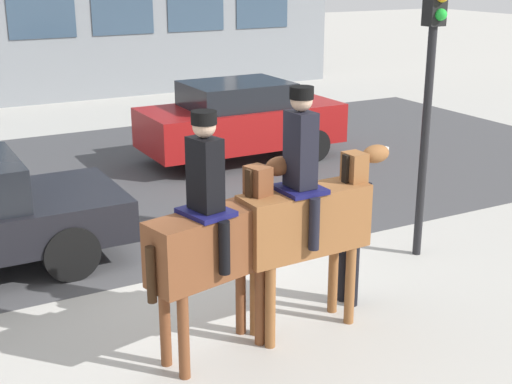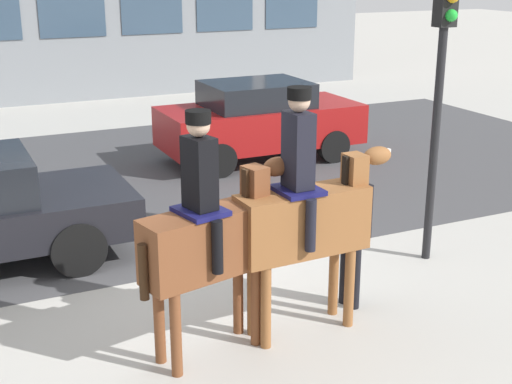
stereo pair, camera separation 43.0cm
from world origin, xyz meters
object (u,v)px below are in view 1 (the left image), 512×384
(mounted_horse_lead, at_px, (215,235))
(street_car_far_lane, at_px, (240,120))
(mounted_horse_companion, at_px, (308,213))
(traffic_light, at_px, (431,67))
(pedestrian_bystander, at_px, (350,223))

(mounted_horse_lead, bearing_deg, street_car_far_lane, 48.09)
(mounted_horse_companion, relative_size, traffic_light, 0.70)
(pedestrian_bystander, distance_m, traffic_light, 2.41)
(mounted_horse_lead, bearing_deg, traffic_light, 3.38)
(mounted_horse_lead, distance_m, street_car_far_lane, 7.44)
(pedestrian_bystander, height_order, street_car_far_lane, pedestrian_bystander)
(mounted_horse_companion, height_order, pedestrian_bystander, mounted_horse_companion)
(pedestrian_bystander, relative_size, street_car_far_lane, 0.43)
(mounted_horse_lead, distance_m, pedestrian_bystander, 1.85)
(mounted_horse_companion, bearing_deg, mounted_horse_lead, 179.08)
(street_car_far_lane, bearing_deg, traffic_light, -91.19)
(mounted_horse_lead, height_order, mounted_horse_companion, mounted_horse_companion)
(mounted_horse_companion, bearing_deg, pedestrian_bystander, 17.36)
(mounted_horse_lead, distance_m, traffic_light, 3.86)
(pedestrian_bystander, height_order, traffic_light, traffic_light)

